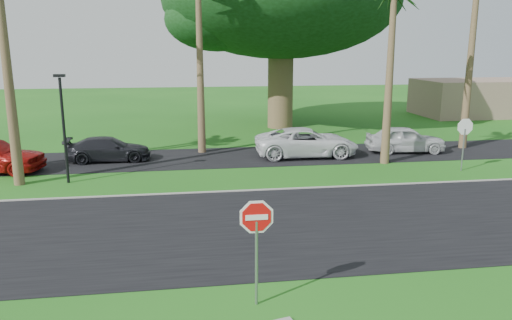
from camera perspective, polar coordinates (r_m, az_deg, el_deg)
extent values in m
plane|color=#1C5715|center=(14.51, -3.73, -10.54)|extent=(120.00, 120.00, 0.00)
cube|color=black|center=(16.36, -4.33, -7.75)|extent=(120.00, 8.00, 0.02)
cube|color=black|center=(26.43, -6.03, 0.24)|extent=(120.00, 5.00, 0.02)
cube|color=gray|center=(20.19, -5.19, -3.67)|extent=(120.00, 0.12, 0.06)
cylinder|color=gray|center=(11.43, 0.06, -11.73)|extent=(0.07, 0.07, 2.00)
cylinder|color=white|center=(11.02, 0.06, -6.53)|extent=(1.05, 0.02, 1.05)
cylinder|color=red|center=(11.02, 0.06, -6.53)|extent=(0.90, 0.02, 0.90)
cube|color=white|center=(11.02, 0.06, -6.53)|extent=(0.50, 0.02, 0.12)
cylinder|color=gray|center=(25.41, 22.58, 1.08)|extent=(0.07, 0.07, 2.00)
cylinder|color=white|center=(25.23, 22.79, 3.53)|extent=(1.05, 0.02, 1.05)
cylinder|color=red|center=(25.23, 22.79, 3.53)|extent=(0.90, 0.02, 0.90)
cube|color=white|center=(25.23, 22.79, 3.53)|extent=(0.50, 0.02, 0.12)
cone|color=brown|center=(22.86, -26.79, 11.51)|extent=(0.44, 0.44, 11.50)
cone|color=brown|center=(27.32, -6.42, 10.68)|extent=(0.44, 0.44, 9.50)
cone|color=brown|center=(25.40, 15.00, 9.04)|extent=(0.44, 0.44, 8.50)
cone|color=brown|center=(30.79, 23.47, 12.29)|extent=(0.44, 0.44, 12.00)
cylinder|color=brown|center=(36.08, 2.81, 8.47)|extent=(1.80, 1.80, 6.00)
cylinder|color=black|center=(22.61, -21.08, 3.08)|extent=(0.12, 0.12, 4.50)
cube|color=black|center=(22.36, -21.56, 8.96)|extent=(0.45, 0.25, 0.12)
cube|color=gray|center=(46.78, 24.07, 6.54)|extent=(10.00, 6.00, 3.00)
imported|color=black|center=(26.57, -16.50, 1.17)|extent=(4.28, 1.86, 1.23)
imported|color=silver|center=(26.67, 5.80, 2.00)|extent=(5.54, 2.69, 1.52)
imported|color=silver|center=(28.79, 16.69, 2.26)|extent=(4.43, 2.17, 1.46)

